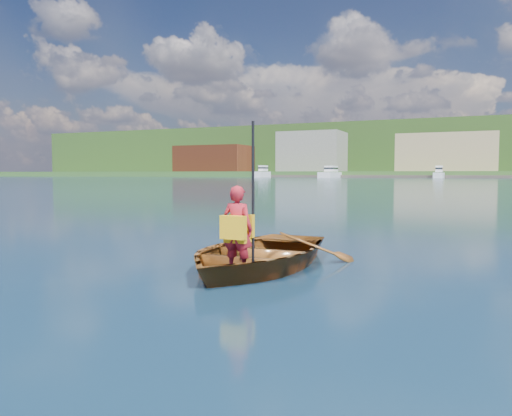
# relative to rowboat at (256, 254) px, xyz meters

# --- Properties ---
(ground) EXTENTS (600.00, 600.00, 0.00)m
(ground) POSITION_rel_rowboat_xyz_m (-0.81, 0.86, -0.20)
(ground) COLOR #122044
(ground) RESTS_ON ground
(rowboat) EXTENTS (2.50, 3.46, 0.71)m
(rowboat) POSITION_rel_rowboat_xyz_m (0.00, 0.00, 0.00)
(rowboat) COLOR #7A360E
(rowboat) RESTS_ON ground
(child_paddler) EXTENTS (0.42, 0.34, 1.95)m
(child_paddler) POSITION_rel_rowboat_xyz_m (0.13, -0.90, 0.47)
(child_paddler) COLOR #A51A25
(child_paddler) RESTS_ON ground
(shoreline) EXTENTS (400.00, 140.00, 22.00)m
(shoreline) POSITION_rel_rowboat_xyz_m (-0.81, 237.47, 10.12)
(shoreline) COLOR #2B4E1C
(shoreline) RESTS_ON ground
(dock) EXTENTS (159.98, 12.72, 0.80)m
(dock) POSITION_rel_rowboat_xyz_m (10.36, 148.86, 0.20)
(dock) COLOR brown
(dock) RESTS_ON ground
(waterfront_buildings) EXTENTS (202.00, 16.00, 14.00)m
(waterfront_buildings) POSITION_rel_rowboat_xyz_m (-8.55, 165.86, 7.54)
(waterfront_buildings) COLOR maroon
(waterfront_buildings) RESTS_ON ground
(marina_yachts) EXTENTS (137.45, 13.93, 4.33)m
(marina_yachts) POSITION_rel_rowboat_xyz_m (4.36, 144.17, 1.17)
(marina_yachts) COLOR white
(marina_yachts) RESTS_ON ground
(hillside_trees) EXTENTS (305.33, 79.09, 23.91)m
(hillside_trees) POSITION_rel_rowboat_xyz_m (0.70, 247.54, 19.40)
(hillside_trees) COLOR #382314
(hillside_trees) RESTS_ON ground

